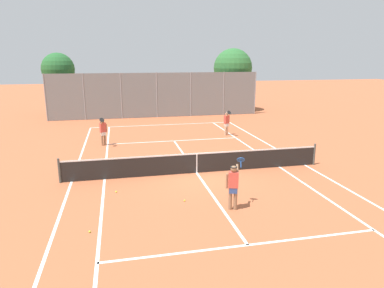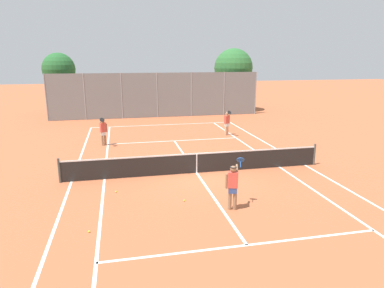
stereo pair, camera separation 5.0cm
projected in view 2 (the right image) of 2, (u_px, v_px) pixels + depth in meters
ground_plane at (197, 173)px, 15.75m from camera, size 120.00×120.00×0.00m
court_line_markings at (197, 173)px, 15.75m from camera, size 11.10×23.90×0.01m
tennis_net at (197, 162)px, 15.62m from camera, size 12.00×0.10×1.07m
player_near_side at (233, 184)px, 11.75m from camera, size 0.82×0.70×1.77m
player_far_left at (103, 130)px, 20.50m from camera, size 0.43×0.90×1.77m
player_far_right at (227, 122)px, 23.19m from camera, size 0.44×0.89×1.77m
loose_tennis_ball_0 at (116, 192)px, 13.46m from camera, size 0.07×0.07×0.07m
loose_tennis_ball_1 at (184, 201)px, 12.62m from camera, size 0.07×0.07×0.07m
loose_tennis_ball_2 at (89, 231)px, 10.38m from camera, size 0.07×0.07×0.07m
back_fence at (157, 95)px, 30.02m from camera, size 18.48×0.08×3.91m
tree_behind_left at (59, 70)px, 30.92m from camera, size 2.91×2.91×5.60m
tree_behind_right at (233, 69)px, 33.30m from camera, size 3.73×3.73×6.05m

